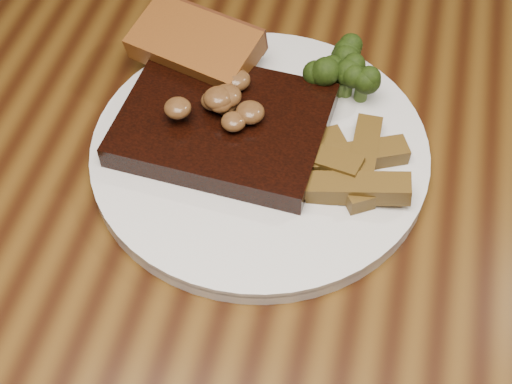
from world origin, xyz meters
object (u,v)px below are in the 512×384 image
Objects in this scene: dining_table at (271,263)px; steak at (223,126)px; plate at (260,152)px; potato_wedges at (336,157)px; garlic_bread at (196,62)px.

steak is at bearing 136.39° from dining_table.
dining_table is 0.11m from plate.
garlic_bread is at bearing 150.25° from potato_wedges.
steak and garlic_bread have the same top height.
potato_wedges is at bearing -4.12° from plate.
plate reaches higher than dining_table.
steak is at bearing 173.66° from potato_wedges.
dining_table is 14.31× the size of garlic_bread.
plate is 2.70× the size of potato_wedges.
steak is 1.60× the size of potato_wedges.
potato_wedges is at bearing -2.78° from steak.
garlic_bread is at bearing 135.19° from plate.
plate is 0.04m from steak.
dining_table is at bearing -40.05° from steak.
steak is 1.53× the size of garlic_bread.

